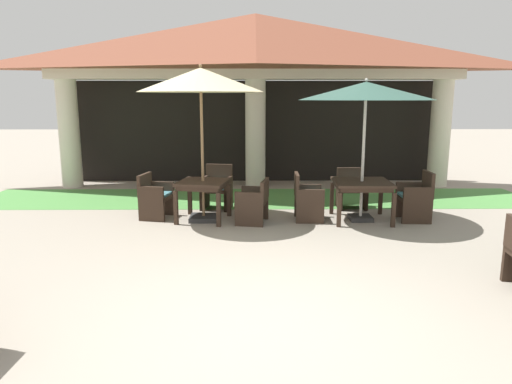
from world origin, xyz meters
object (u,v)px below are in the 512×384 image
(patio_table_mid_right, at_px, (362,186))
(patio_chair_mid_right_west, at_px, (307,199))
(patio_chair_mid_left_west, at_px, (155,197))
(patio_chair_mid_left_east, at_px, (254,202))
(patio_chair_mid_left_north, at_px, (217,189))
(patio_chair_mid_right_north, at_px, (352,189))
(patio_table_mid_left, at_px, (203,187))
(patio_umbrella_mid_right, at_px, (366,92))
(patio_chair_mid_right_east, at_px, (416,198))
(terracotta_urn, at_px, (242,206))
(patio_umbrella_mid_left, at_px, (201,82))

(patio_table_mid_right, distance_m, patio_chair_mid_right_west, 1.03)
(patio_chair_mid_left_west, height_order, patio_chair_mid_right_west, patio_chair_mid_right_west)
(patio_chair_mid_left_east, distance_m, patio_chair_mid_right_west, 1.00)
(patio_chair_mid_left_north, bearing_deg, patio_chair_mid_right_north, -168.45)
(patio_chair_mid_left_north, bearing_deg, patio_table_mid_left, 90.00)
(patio_umbrella_mid_right, xyz_separation_m, patio_chair_mid_right_east, (1.00, -0.03, -1.92))
(patio_chair_mid_left_west, distance_m, patio_chair_mid_left_east, 1.91)
(patio_chair_mid_right_north, bearing_deg, terracotta_urn, 16.84)
(patio_chair_mid_left_west, distance_m, terracotta_urn, 1.66)
(patio_chair_mid_left_east, bearing_deg, patio_chair_mid_right_east, -76.71)
(patio_chair_mid_left_north, relative_size, patio_chair_mid_right_east, 0.97)
(patio_umbrella_mid_right, xyz_separation_m, terracotta_urn, (-2.22, 0.40, -2.15))
(patio_table_mid_right, bearing_deg, patio_umbrella_mid_right, 0.00)
(patio_chair_mid_left_east, relative_size, patio_chair_mid_right_east, 0.87)
(patio_chair_mid_left_east, bearing_deg, patio_umbrella_mid_right, -74.66)
(patio_chair_mid_right_east, bearing_deg, patio_chair_mid_right_north, 45.14)
(patio_chair_mid_right_north, bearing_deg, patio_chair_mid_left_north, 2.36)
(patio_chair_mid_right_west, bearing_deg, terracotta_urn, -104.75)
(patio_umbrella_mid_left, xyz_separation_m, patio_chair_mid_right_north, (2.95, 0.96, -2.13))
(patio_chair_mid_right_north, relative_size, terracotta_urn, 1.78)
(patio_chair_mid_left_north, bearing_deg, terracotta_urn, 143.10)
(patio_table_mid_left, distance_m, patio_chair_mid_right_west, 1.93)
(patio_table_mid_left, height_order, patio_chair_mid_left_west, patio_chair_mid_left_west)
(patio_umbrella_mid_left, distance_m, patio_chair_mid_left_north, 2.32)
(patio_table_mid_left, height_order, patio_umbrella_mid_left, patio_umbrella_mid_left)
(patio_table_mid_right, bearing_deg, patio_chair_mid_right_north, 88.13)
(patio_chair_mid_left_east, xyz_separation_m, patio_chair_mid_right_east, (2.99, 0.12, 0.03))
(patio_umbrella_mid_left, bearing_deg, terracotta_urn, 27.16)
(patio_chair_mid_left_east, relative_size, patio_chair_mid_right_west, 0.91)
(terracotta_urn, bearing_deg, patio_chair_mid_right_north, 14.97)
(patio_table_mid_left, bearing_deg, patio_chair_mid_left_east, -11.06)
(patio_chair_mid_left_north, bearing_deg, patio_chair_mid_right_east, 176.01)
(patio_umbrella_mid_left, bearing_deg, patio_umbrella_mid_right, -0.66)
(patio_table_mid_right, distance_m, terracotta_urn, 2.30)
(patio_table_mid_right, relative_size, patio_chair_mid_right_east, 1.15)
(patio_chair_mid_left_east, bearing_deg, patio_umbrella_mid_left, 90.00)
(patio_table_mid_left, relative_size, patio_table_mid_right, 0.96)
(patio_umbrella_mid_right, relative_size, patio_chair_mid_right_west, 2.94)
(patio_umbrella_mid_left, xyz_separation_m, terracotta_urn, (0.70, 0.36, -2.33))
(patio_chair_mid_left_east, relative_size, patio_chair_mid_right_north, 0.98)
(patio_chair_mid_left_north, bearing_deg, patio_umbrella_mid_left, 90.00)
(patio_chair_mid_left_north, height_order, terracotta_urn, patio_chair_mid_left_north)
(patio_umbrella_mid_right, bearing_deg, patio_table_mid_left, 179.34)
(patio_chair_mid_right_west, xyz_separation_m, patio_chair_mid_right_east, (2.00, -0.07, 0.02))
(patio_chair_mid_left_north, bearing_deg, patio_table_mid_right, 171.50)
(patio_chair_mid_left_west, distance_m, patio_chair_mid_right_east, 4.87)
(patio_chair_mid_left_west, xyz_separation_m, terracotta_urn, (1.64, 0.18, -0.21))
(patio_chair_mid_left_west, xyz_separation_m, patio_chair_mid_right_west, (2.86, -0.18, -0.00))
(patio_chair_mid_right_east, bearing_deg, patio_chair_mid_left_west, 88.93)
(patio_chair_mid_left_east, xyz_separation_m, patio_umbrella_mid_right, (1.99, 0.15, 1.95))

